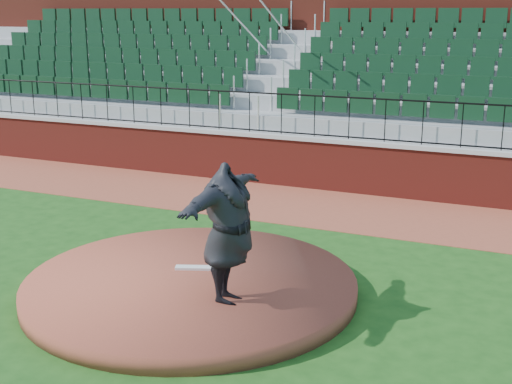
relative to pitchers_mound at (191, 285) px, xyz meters
The scene contains 10 objects.
ground 0.44m from the pitchers_mound, 13.49° to the left, with size 90.00×90.00×0.00m, color #1A4A15.
warning_track 5.51m from the pitchers_mound, 85.75° to the left, with size 34.00×3.20×0.01m, color brown.
field_wall 7.13m from the pitchers_mound, 86.71° to the left, with size 34.00×0.35×1.20m, color maroon.
wall_cap 7.20m from the pitchers_mound, 86.71° to the left, with size 34.00×0.45×0.10m, color #B7B7B7.
wall_railing 7.30m from the pitchers_mound, 86.71° to the left, with size 34.00×0.05×1.00m, color black, non-canonical shape.
seating_stands 10.07m from the pitchers_mound, 87.62° to the left, with size 34.00×5.10×4.60m, color gray, non-canonical shape.
concourse_wall 12.90m from the pitchers_mound, 88.15° to the left, with size 34.00×0.50×5.50m, color maroon.
pitchers_mound is the anchor object (origin of this frame).
pitching_rubber 0.42m from the pitchers_mound, 110.07° to the left, with size 0.62×0.15×0.04m, color white.
pitcher 1.57m from the pitchers_mound, 30.33° to the right, with size 2.51×0.68×2.04m, color black.
Camera 1 is at (4.61, -8.89, 4.29)m, focal length 48.41 mm.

